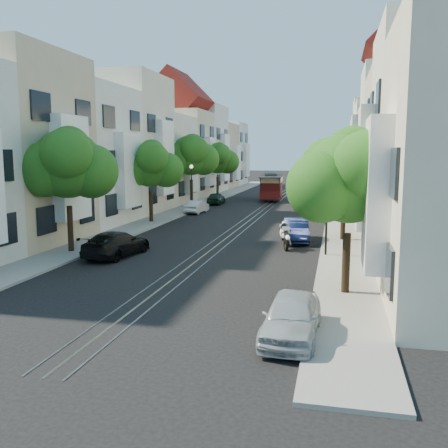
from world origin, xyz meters
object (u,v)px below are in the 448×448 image
Objects in this scene: parked_car_w_mid at (197,207)px; parked_car_w_far at (216,198)px; tree_w_d at (218,159)px; parked_car_e_near at (291,317)px; lamp_east at (327,203)px; tree_w_c at (192,156)px; parked_car_e_mid at (296,230)px; tree_e_d at (343,158)px; tree_w_b at (151,166)px; tree_w_a at (68,165)px; parked_car_w_near at (116,244)px; tree_e_c at (344,162)px; parked_car_e_far at (312,204)px; lamp_west at (191,181)px; sportbike_rider at (284,233)px; tree_e_b at (346,164)px; cable_car at (272,185)px; tree_e_a at (351,180)px.

parked_car_w_far is at bearing -84.77° from parked_car_w_mid.
tree_w_d is 1.66× the size of parked_car_e_near.
lamp_east is at bearing -67.20° from tree_w_d.
tree_w_c is 1.70× the size of parked_car_e_mid.
tree_e_d is 15.60m from tree_w_c.
tree_w_a is at bearing -90.00° from tree_w_b.
lamp_east is 11.16m from parked_car_w_near.
tree_e_c is 1.57× the size of lamp_east.
parked_car_e_far is 10.58m from parked_car_w_far.
tree_e_d is 1.65× the size of lamp_west.
parked_car_e_far is (11.65, 0.59, -4.47)m from tree_w_c.
parked_car_w_near is at bearing -150.37° from parked_car_e_mid.
parked_car_e_near is at bearing 105.08° from parked_car_w_far.
tree_w_c reaches higher than sportbike_rider.
parked_car_e_far is (-1.09, 33.56, -0.07)m from parked_car_e_near.
tree_e_b reaches higher than parked_car_e_far.
parked_car_e_far is at bearing 72.90° from sportbike_rider.
tree_e_d is at bearing 90.00° from tree_e_b.
sportbike_rider is 24.85m from parked_car_w_far.
parked_car_w_near reaches higher than parked_car_w_far.
tree_w_c is 1.71× the size of lamp_east.
tree_w_b is at bearing 160.85° from tree_e_b.
tree_w_c is 1.54× the size of parked_car_w_near.
tree_e_d is 22.28m from tree_w_b.
tree_w_a reaches higher than parked_car_w_far.
tree_e_d is at bearing -28.24° from cable_car.
tree_e_a is 0.92× the size of tree_e_d.
parked_car_w_near is (-11.66, -29.27, -4.20)m from tree_e_d.
lamp_west is at bearing -86.56° from tree_w_d.
lamp_east is at bearing -55.01° from lamp_west.
tree_w_c is at bearing 117.22° from tree_e_a.
sportbike_rider is 0.30× the size of cable_car.
tree_w_a is 1.70× the size of parked_car_e_near.
sportbike_rider is at bearing -59.99° from tree_w_c.
tree_e_c is 1.57× the size of lamp_west.
parked_car_w_mid is (-12.73, 11.80, -4.16)m from tree_e_b.
parked_car_w_near is at bearing 157.94° from tree_e_a.
lamp_west is (0.84, -2.98, -2.22)m from tree_w_c.
tree_w_a reaches higher than cable_car.
tree_w_c reaches higher than lamp_east.
tree_w_d reaches higher than tree_w_b.
tree_e_b reaches higher than tree_e_a.
parked_car_w_mid is (-1.07, 19.08, -0.10)m from parked_car_w_near.
tree_w_a is 1.61× the size of lamp_east.
lamp_west is 0.90× the size of parked_car_w_near.
parked_car_e_mid reaches higher than parked_car_e_near.
cable_car is (5.81, 12.55, -1.17)m from lamp_west.
tree_w_c is at bearing -157.38° from tree_e_d.
parked_car_e_mid is at bearing -135.56° from parked_car_w_near.
parked_car_e_near is 0.85× the size of parked_car_w_near.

